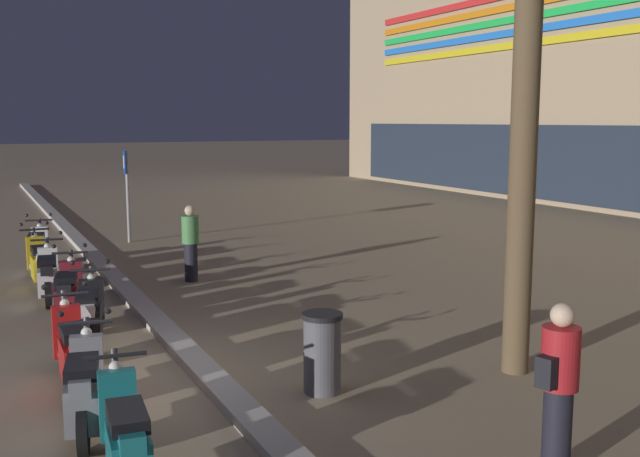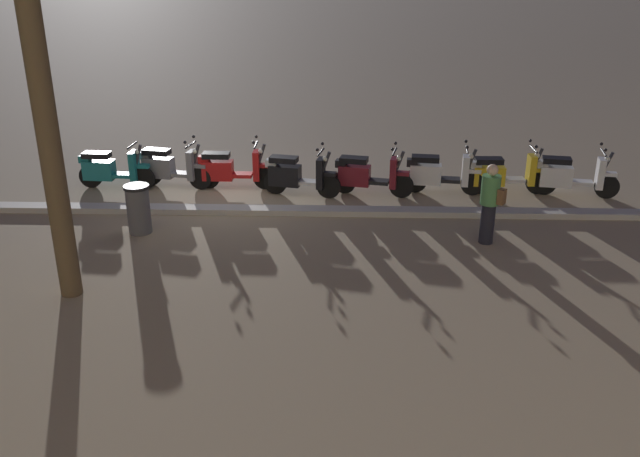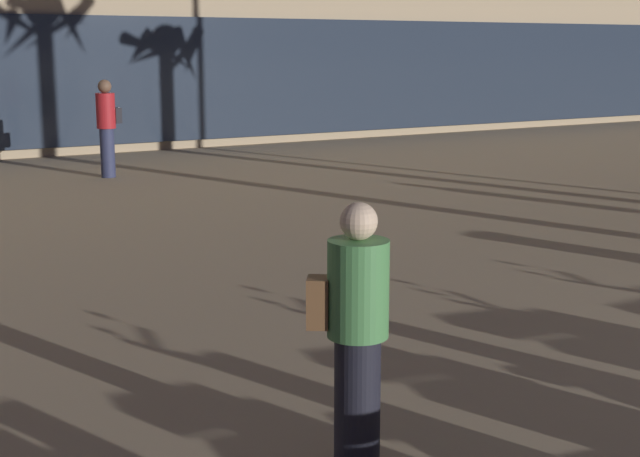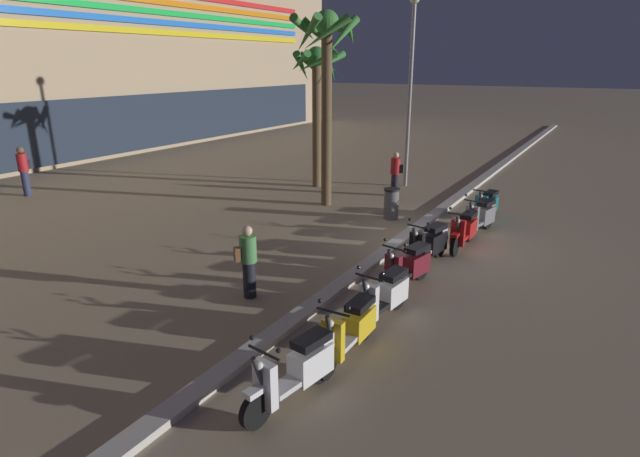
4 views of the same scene
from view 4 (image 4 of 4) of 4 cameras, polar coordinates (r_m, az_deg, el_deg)
The scene contains 17 objects.
ground_plane at distance 14.07m, azimuth 11.98°, elevation -1.25°, with size 200.00×200.00×0.00m, color #9E896B.
curb_strip at distance 14.22m, azimuth 9.82°, elevation -0.65°, with size 60.00×0.36×0.12m, color #BCB7AD.
scooter_white_tail_end at distance 7.41m, azimuth -2.52°, elevation -15.45°, with size 1.82×0.64×1.17m.
scooter_yellow_gap_after_mid at distance 8.44m, azimuth 3.52°, elevation -11.07°, with size 1.84×0.56×1.17m.
scooter_white_second_in_line at distance 9.58m, azimuth 7.31°, elevation -7.41°, with size 1.78×0.57×1.17m.
scooter_maroon_mid_rear at distance 10.97m, azimuth 9.90°, elevation -4.17°, with size 1.77×0.68×1.17m.
scooter_black_far_back at distance 12.37m, azimuth 12.09°, elevation -1.69°, with size 1.71×0.66×1.17m.
scooter_red_lead_nearest at distance 13.64m, azimuth 15.83°, elevation -0.16°, with size 1.80×0.56×1.17m.
scooter_grey_last_in_row at distance 14.92m, azimuth 17.52°, elevation 1.28°, with size 1.72×0.66×1.17m.
scooter_teal_mid_front at distance 16.18m, azimuth 18.13°, elevation 2.43°, with size 1.76×0.56×1.04m.
palm_tree_far_corner at distance 16.62m, azimuth 0.79°, elevation 18.25°, with size 2.20×2.19×6.08m.
palm_tree_by_mall_entrance at distance 19.30m, azimuth -0.36°, elevation 16.09°, with size 1.98×2.06×5.11m.
pedestrian_strolling_near_curb at distance 10.29m, azimuth -8.03°, elevation -3.53°, with size 0.45×0.40×1.52m.
pedestrian_window_shopping at distance 18.40m, azimuth 8.41°, elevation 6.16°, with size 0.34×0.46×1.57m.
pedestrian_by_palm_tree at distance 21.01m, azimuth -30.16°, elevation 5.69°, with size 0.46×0.34×1.76m.
litter_bin at distance 15.65m, azimuth 7.95°, elevation 2.79°, with size 0.48×0.48×0.95m.
street_lamp at distance 19.65m, azimuth 10.10°, elevation 16.64°, with size 0.36×0.36×6.86m.
Camera 4 is at (-12.66, -4.12, 4.54)m, focal length 28.68 mm.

